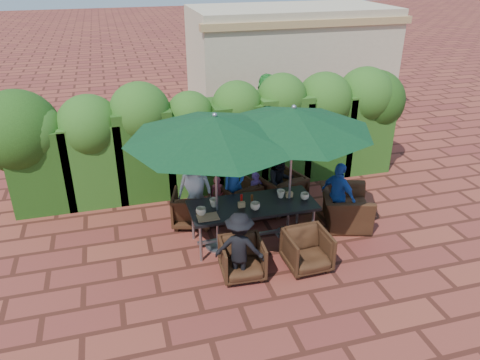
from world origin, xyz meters
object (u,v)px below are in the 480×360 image
object	(u,v)px
chair_far_left	(192,207)
chair_far_mid	(239,197)
umbrella_left	(215,128)
dining_table	(253,208)
umbrella_right	(293,119)
chair_far_right	(281,190)
chair_end_right	(346,202)
chair_near_left	(242,257)
chair_near_right	(307,248)

from	to	relation	value
chair_far_left	chair_far_mid	distance (m)	0.97
umbrella_left	chair_far_left	world-z (taller)	umbrella_left
dining_table	umbrella_right	world-z (taller)	umbrella_right
chair_far_right	chair_end_right	xyz separation A→B (m)	(0.97, -0.88, 0.04)
chair_far_mid	chair_far_right	world-z (taller)	chair_far_right
chair_far_left	chair_near_left	world-z (taller)	chair_far_left
umbrella_right	chair_near_left	size ratio (longest dim) A/B	3.92
chair_near_right	chair_far_right	bearing A→B (deg)	80.70
dining_table	umbrella_left	xyz separation A→B (m)	(-0.64, -0.01, 1.54)
chair_end_right	umbrella_left	bearing A→B (deg)	109.86
umbrella_right	chair_end_right	xyz separation A→B (m)	(1.17, 0.07, -1.77)
dining_table	chair_far_mid	distance (m)	1.08
chair_far_right	chair_near_left	bearing A→B (deg)	36.26
chair_far_left	chair_end_right	bearing A→B (deg)	-178.98
chair_near_right	dining_table	bearing A→B (deg)	121.26
dining_table	umbrella_right	xyz separation A→B (m)	(0.69, 0.04, 1.54)
umbrella_left	chair_end_right	xyz separation A→B (m)	(2.50, 0.13, -1.77)
umbrella_left	umbrella_right	size ratio (longest dim) A/B	1.07
chair_far_right	chair_near_left	xyz separation A→B (m)	(-1.34, -1.89, -0.07)
chair_near_left	dining_table	bearing A→B (deg)	66.96
chair_far_left	chair_near_right	xyz separation A→B (m)	(1.55, -1.86, -0.01)
umbrella_left	chair_far_mid	bearing A→B (deg)	57.13
umbrella_right	chair_far_mid	size ratio (longest dim) A/B	3.72
dining_table	chair_near_left	distance (m)	1.05
umbrella_left	umbrella_right	distance (m)	1.33
chair_near_left	chair_end_right	bearing A→B (deg)	27.03
chair_far_mid	chair_end_right	xyz separation A→B (m)	(1.83, -0.92, 0.09)
umbrella_right	chair_end_right	world-z (taller)	umbrella_right
umbrella_left	chair_near_left	bearing A→B (deg)	-77.81
dining_table	chair_end_right	size ratio (longest dim) A/B	2.15
chair_far_right	chair_near_right	size ratio (longest dim) A/B	1.16
chair_far_left	chair_end_right	size ratio (longest dim) A/B	0.71
chair_far_left	chair_far_right	world-z (taller)	chair_far_right
chair_near_right	umbrella_left	bearing A→B (deg)	141.09
dining_table	chair_near_right	world-z (taller)	dining_table
chair_far_mid	chair_far_right	size ratio (longest dim) A/B	0.88
dining_table	chair_far_right	size ratio (longest dim) A/B	2.68
chair_far_left	chair_far_mid	xyz separation A→B (m)	(0.96, 0.15, -0.00)
chair_far_right	umbrella_left	bearing A→B (deg)	14.87
chair_far_left	chair_near_right	distance (m)	2.42
dining_table	chair_far_left	distance (m)	1.31
chair_far_left	chair_near_left	size ratio (longest dim) A/B	1.06
chair_near_left	chair_end_right	size ratio (longest dim) A/B	0.67
umbrella_left	umbrella_right	bearing A→B (deg)	2.32
umbrella_left	chair_far_right	size ratio (longest dim) A/B	3.52
chair_far_right	chair_near_right	bearing A→B (deg)	64.10
chair_near_right	chair_far_left	bearing A→B (deg)	128.10
dining_table	chair_far_right	distance (m)	1.36
dining_table	chair_end_right	bearing A→B (deg)	3.49
chair_far_left	dining_table	bearing A→B (deg)	152.61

